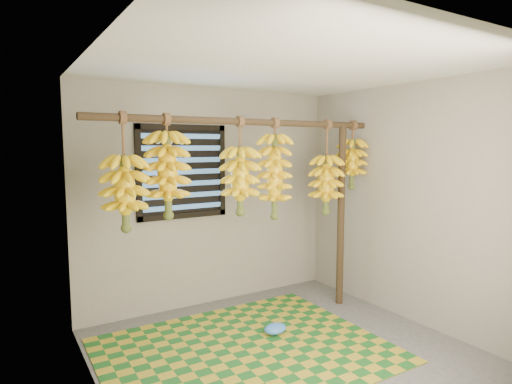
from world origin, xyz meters
TOP-DOWN VIEW (x-y plane):
  - floor at (0.00, 0.00)m, footprint 3.00×3.00m
  - ceiling at (0.00, 0.00)m, footprint 3.00×3.00m
  - wall_back at (0.00, 1.50)m, footprint 3.00×0.01m
  - wall_left at (-1.50, 0.00)m, footprint 0.01×3.00m
  - wall_right at (1.50, 0.00)m, footprint 0.01×3.00m
  - window at (-0.35, 1.48)m, footprint 1.00×0.04m
  - hanging_pole at (0.00, 0.70)m, footprint 3.00×0.06m
  - support_post at (1.20, 0.70)m, footprint 0.08×0.08m
  - woven_mat at (-0.28, 0.27)m, footprint 2.40×1.93m
  - plastic_bag at (0.12, 0.40)m, footprint 0.26×0.20m
  - banana_bunch_a at (-1.16, 0.70)m, footprint 0.36×0.36m
  - banana_bunch_b at (-0.79, 0.70)m, footprint 0.36×0.36m
  - banana_bunch_c at (-0.08, 0.70)m, footprint 0.34×0.34m
  - banana_bunch_d at (0.31, 0.70)m, footprint 0.33×0.33m
  - banana_bunch_e at (0.98, 0.70)m, footprint 0.34×0.34m
  - banana_bunch_f at (1.35, 0.70)m, footprint 0.32×0.32m

SIDE VIEW (x-z plane):
  - floor at x=0.00m, z-range -0.01..0.00m
  - woven_mat at x=-0.28m, z-range 0.00..0.01m
  - plastic_bag at x=0.12m, z-range 0.01..0.11m
  - support_post at x=1.20m, z-range 0.00..2.00m
  - wall_back at x=0.00m, z-range 0.00..2.40m
  - wall_left at x=-1.50m, z-range 0.00..2.40m
  - wall_right at x=1.50m, z-range 0.00..2.40m
  - banana_bunch_e at x=0.98m, z-range 0.86..1.86m
  - banana_bunch_a at x=-1.16m, z-range 0.91..1.88m
  - banana_bunch_c at x=-0.08m, z-range 0.99..1.91m
  - banana_bunch_d at x=0.31m, z-range 0.98..1.97m
  - window at x=-0.35m, z-range 1.00..2.00m
  - banana_bunch_b at x=-0.79m, z-range 1.08..1.97m
  - banana_bunch_f at x=1.35m, z-range 1.20..1.95m
  - hanging_pole at x=0.00m, z-range 1.97..2.03m
  - ceiling at x=0.00m, z-range 2.40..2.41m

